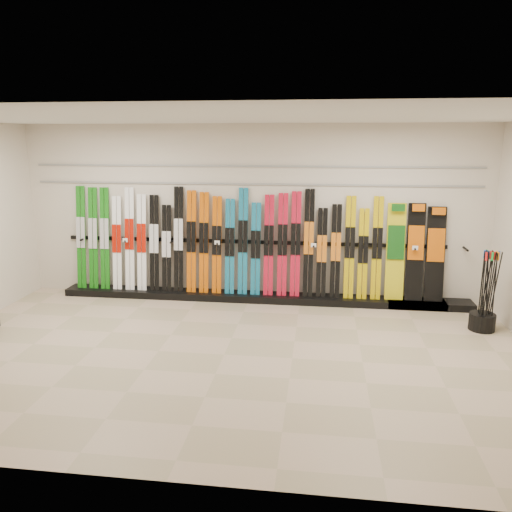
# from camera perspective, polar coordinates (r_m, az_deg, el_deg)

# --- Properties ---
(floor) EXTENTS (8.00, 8.00, 0.00)m
(floor) POSITION_cam_1_polar(r_m,az_deg,el_deg) (6.65, -3.66, -11.18)
(floor) COLOR tan
(floor) RESTS_ON ground
(back_wall) EXTENTS (8.00, 0.00, 8.00)m
(back_wall) POSITION_cam_1_polar(r_m,az_deg,el_deg) (8.61, -0.64, 4.92)
(back_wall) COLOR beige
(back_wall) RESTS_ON floor
(ceiling) EXTENTS (8.00, 8.00, 0.00)m
(ceiling) POSITION_cam_1_polar(r_m,az_deg,el_deg) (6.06, -4.09, 15.60)
(ceiling) COLOR silver
(ceiling) RESTS_ON back_wall
(ski_rack_base) EXTENTS (8.00, 0.40, 0.12)m
(ski_rack_base) POSITION_cam_1_polar(r_m,az_deg,el_deg) (8.70, 0.66, -4.74)
(ski_rack_base) COLOR black
(ski_rack_base) RESTS_ON floor
(skis) EXTENTS (5.36, 0.25, 1.83)m
(skis) POSITION_cam_1_polar(r_m,az_deg,el_deg) (8.63, -3.97, 1.35)
(skis) COLOR #176F13
(skis) RESTS_ON ski_rack_base
(snowboards) EXTENTS (0.94, 0.25, 1.61)m
(snowboards) POSITION_cam_1_polar(r_m,az_deg,el_deg) (8.65, 17.71, 0.36)
(snowboards) COLOR gold
(snowboards) RESTS_ON ski_rack_base
(pole_bin) EXTENTS (0.37, 0.37, 0.25)m
(pole_bin) POSITION_cam_1_polar(r_m,az_deg,el_deg) (8.11, 24.41, -6.86)
(pole_bin) COLOR black
(pole_bin) RESTS_ON floor
(ski_poles) EXTENTS (0.24, 0.27, 1.18)m
(ski_poles) POSITION_cam_1_polar(r_m,az_deg,el_deg) (7.93, 24.92, -3.66)
(ski_poles) COLOR black
(ski_poles) RESTS_ON pole_bin
(slatwall_rail_0) EXTENTS (7.60, 0.02, 0.03)m
(slatwall_rail_0) POSITION_cam_1_polar(r_m,az_deg,el_deg) (8.54, -0.66, 8.23)
(slatwall_rail_0) COLOR gray
(slatwall_rail_0) RESTS_ON back_wall
(slatwall_rail_1) EXTENTS (7.60, 0.02, 0.03)m
(slatwall_rail_1) POSITION_cam_1_polar(r_m,az_deg,el_deg) (8.51, -0.67, 10.24)
(slatwall_rail_1) COLOR gray
(slatwall_rail_1) RESTS_ON back_wall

